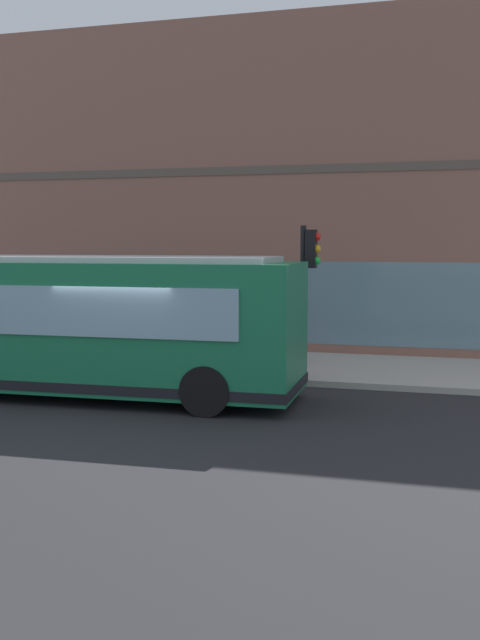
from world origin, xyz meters
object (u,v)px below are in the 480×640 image
(city_bus_nearside, at_px, (71,326))
(traffic_light_near_corner, at_px, (308,272))
(newspaper_vending_box, at_px, (291,346))
(fire_hydrant, at_px, (248,349))
(pedestrian_by_light_pole, at_px, (73,312))

(city_bus_nearside, relative_size, traffic_light_near_corner, 2.80)
(traffic_light_near_corner, relative_size, newspaper_vending_box, 4.01)
(fire_hydrant, distance_m, pedestrian_by_light_pole, 6.28)
(fire_hydrant, relative_size, pedestrian_by_light_pole, 0.41)
(traffic_light_near_corner, height_order, pedestrian_by_light_pole, traffic_light_near_corner)
(traffic_light_near_corner, height_order, newspaper_vending_box, traffic_light_near_corner)
(pedestrian_by_light_pole, relative_size, newspaper_vending_box, 2.00)
(traffic_light_near_corner, distance_m, pedestrian_by_light_pole, 8.80)
(traffic_light_near_corner, xyz_separation_m, pedestrian_by_light_pole, (3.35, 8.01, -1.47))
(traffic_light_near_corner, height_order, fire_hydrant, traffic_light_near_corner)
(city_bus_nearside, distance_m, pedestrian_by_light_pole, 7.07)
(traffic_light_near_corner, bearing_deg, fire_hydrant, 48.04)
(pedestrian_by_light_pole, bearing_deg, traffic_light_near_corner, -112.71)
(newspaper_vending_box, bearing_deg, pedestrian_by_light_pole, 78.61)
(city_bus_nearside, height_order, fire_hydrant, city_bus_nearside)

